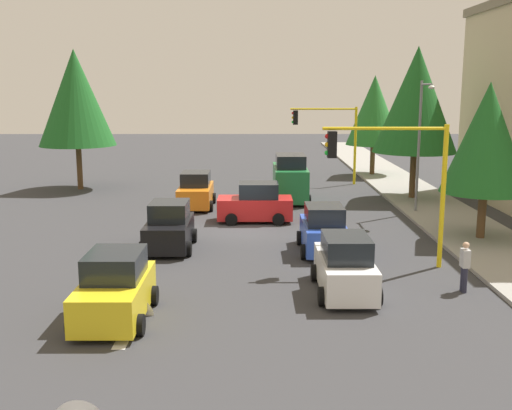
{
  "coord_description": "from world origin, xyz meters",
  "views": [
    {
      "loc": [
        28.28,
        0.53,
        6.69
      ],
      "look_at": [
        -0.14,
        0.62,
        1.2
      ],
      "focal_mm": 43.13,
      "sensor_mm": 36.0,
      "label": 1
    }
  ],
  "objects_px": {
    "traffic_signal_near_left": "(394,167)",
    "tree_roadside_near": "(487,138)",
    "car_red": "(256,204)",
    "tree_roadside_mid": "(416,100)",
    "traffic_signal_far_left": "(329,130)",
    "street_lamp_curbside": "(421,133)",
    "car_yellow": "(115,289)",
    "tree_opposite_side": "(76,98)",
    "car_orange": "(196,191)",
    "tree_roadside_far": "(374,110)",
    "car_black": "(169,228)",
    "delivery_van_green": "(290,179)",
    "car_white": "(345,267)",
    "car_blue": "(324,231)",
    "pedestrian_crossing": "(465,265)"
  },
  "relations": [
    {
      "from": "tree_opposite_side",
      "to": "car_yellow",
      "type": "height_order",
      "value": "tree_opposite_side"
    },
    {
      "from": "car_red",
      "to": "car_white",
      "type": "relative_size",
      "value": 0.94
    },
    {
      "from": "delivery_van_green",
      "to": "car_red",
      "type": "height_order",
      "value": "delivery_van_green"
    },
    {
      "from": "car_white",
      "to": "car_orange",
      "type": "xyz_separation_m",
      "value": [
        -14.74,
        -6.26,
        0.0
      ]
    },
    {
      "from": "car_red",
      "to": "tree_roadside_mid",
      "type": "bearing_deg",
      "value": 122.58
    },
    {
      "from": "traffic_signal_near_left",
      "to": "tree_roadside_mid",
      "type": "xyz_separation_m",
      "value": [
        -14.0,
        4.35,
        2.12
      ]
    },
    {
      "from": "traffic_signal_far_left",
      "to": "tree_roadside_mid",
      "type": "distance_m",
      "value": 7.71
    },
    {
      "from": "tree_roadside_far",
      "to": "car_orange",
      "type": "xyz_separation_m",
      "value": [
        12.22,
        -12.26,
        -4.03
      ]
    },
    {
      "from": "car_orange",
      "to": "pedestrian_crossing",
      "type": "height_order",
      "value": "car_orange"
    },
    {
      "from": "tree_opposite_side",
      "to": "tree_roadside_near",
      "type": "xyz_separation_m",
      "value": [
        14.0,
        21.5,
        -1.45
      ]
    },
    {
      "from": "traffic_signal_near_left",
      "to": "traffic_signal_far_left",
      "type": "xyz_separation_m",
      "value": [
        -20.0,
        -0.0,
        -0.01
      ]
    },
    {
      "from": "car_red",
      "to": "car_yellow",
      "type": "relative_size",
      "value": 0.96
    },
    {
      "from": "tree_opposite_side",
      "to": "car_yellow",
      "type": "xyz_separation_m",
      "value": [
        23.2,
        7.47,
        -5.07
      ]
    },
    {
      "from": "street_lamp_curbside",
      "to": "delivery_van_green",
      "type": "distance_m",
      "value": 8.34
    },
    {
      "from": "traffic_signal_near_left",
      "to": "tree_roadside_near",
      "type": "bearing_deg",
      "value": 129.49
    },
    {
      "from": "car_blue",
      "to": "car_white",
      "type": "bearing_deg",
      "value": 1.45
    },
    {
      "from": "tree_opposite_side",
      "to": "car_black",
      "type": "bearing_deg",
      "value": 27.58
    },
    {
      "from": "tree_roadside_far",
      "to": "car_red",
      "type": "distance_m",
      "value": 18.74
    },
    {
      "from": "delivery_van_green",
      "to": "pedestrian_crossing",
      "type": "height_order",
      "value": "delivery_van_green"
    },
    {
      "from": "delivery_van_green",
      "to": "car_yellow",
      "type": "distance_m",
      "value": 19.98
    },
    {
      "from": "pedestrian_crossing",
      "to": "car_yellow",
      "type": "bearing_deg",
      "value": -77.9
    },
    {
      "from": "tree_roadside_mid",
      "to": "car_yellow",
      "type": "bearing_deg",
      "value": -35.16
    },
    {
      "from": "pedestrian_crossing",
      "to": "car_orange",
      "type": "bearing_deg",
      "value": -145.04
    },
    {
      "from": "tree_roadside_far",
      "to": "tree_opposite_side",
      "type": "bearing_deg",
      "value": -73.69
    },
    {
      "from": "traffic_signal_far_left",
      "to": "pedestrian_crossing",
      "type": "distance_m",
      "value": 23.09
    },
    {
      "from": "tree_opposite_side",
      "to": "car_orange",
      "type": "height_order",
      "value": "tree_opposite_side"
    },
    {
      "from": "car_black",
      "to": "car_orange",
      "type": "height_order",
      "value": "same"
    },
    {
      "from": "street_lamp_curbside",
      "to": "tree_roadside_near",
      "type": "distance_m",
      "value": 5.76
    },
    {
      "from": "street_lamp_curbside",
      "to": "tree_roadside_near",
      "type": "bearing_deg",
      "value": 13.05
    },
    {
      "from": "delivery_van_green",
      "to": "car_white",
      "type": "distance_m",
      "value": 16.78
    },
    {
      "from": "traffic_signal_far_left",
      "to": "car_black",
      "type": "relative_size",
      "value": 1.46
    },
    {
      "from": "tree_roadside_far",
      "to": "car_black",
      "type": "relative_size",
      "value": 2.06
    },
    {
      "from": "car_yellow",
      "to": "tree_roadside_mid",
      "type": "bearing_deg",
      "value": 144.84
    },
    {
      "from": "street_lamp_curbside",
      "to": "car_blue",
      "type": "height_order",
      "value": "street_lamp_curbside"
    },
    {
      "from": "tree_roadside_near",
      "to": "delivery_van_green",
      "type": "distance_m",
      "value": 12.95
    },
    {
      "from": "traffic_signal_near_left",
      "to": "pedestrian_crossing",
      "type": "height_order",
      "value": "traffic_signal_near_left"
    },
    {
      "from": "tree_roadside_far",
      "to": "car_white",
      "type": "height_order",
      "value": "tree_roadside_far"
    },
    {
      "from": "tree_roadside_near",
      "to": "car_blue",
      "type": "distance_m",
      "value": 8.2
    },
    {
      "from": "traffic_signal_far_left",
      "to": "car_red",
      "type": "bearing_deg",
      "value": -22.75
    },
    {
      "from": "car_red",
      "to": "car_orange",
      "type": "distance_m",
      "value": 5.07
    },
    {
      "from": "tree_roadside_mid",
      "to": "tree_roadside_near",
      "type": "relative_size",
      "value": 1.3
    },
    {
      "from": "traffic_signal_far_left",
      "to": "car_white",
      "type": "height_order",
      "value": "traffic_signal_far_left"
    },
    {
      "from": "street_lamp_curbside",
      "to": "tree_roadside_far",
      "type": "relative_size",
      "value": 0.93
    },
    {
      "from": "tree_opposite_side",
      "to": "car_orange",
      "type": "xyz_separation_m",
      "value": [
        6.22,
        8.24,
        -5.07
      ]
    },
    {
      "from": "car_orange",
      "to": "car_black",
      "type": "bearing_deg",
      "value": -1.63
    },
    {
      "from": "tree_roadside_near",
      "to": "car_blue",
      "type": "xyz_separation_m",
      "value": [
        1.84,
        -7.13,
        -3.62
      ]
    },
    {
      "from": "tree_opposite_side",
      "to": "tree_roadside_mid",
      "type": "distance_m",
      "value": 21.38
    },
    {
      "from": "street_lamp_curbside",
      "to": "delivery_van_green",
      "type": "bearing_deg",
      "value": -122.63
    },
    {
      "from": "tree_roadside_mid",
      "to": "car_blue",
      "type": "height_order",
      "value": "tree_roadside_mid"
    },
    {
      "from": "traffic_signal_far_left",
      "to": "street_lamp_curbside",
      "type": "bearing_deg",
      "value": 18.9
    }
  ]
}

